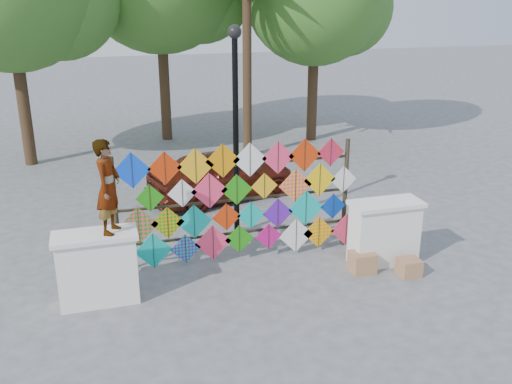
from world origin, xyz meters
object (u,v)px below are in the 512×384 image
kite_rack (241,202)px  lamppost (236,113)px  vendor_woman (108,187)px  sedan (222,174)px

kite_rack → lamppost: bearing=80.0°
vendor_woman → lamppost: 3.54m
kite_rack → vendor_woman: 2.79m
vendor_woman → sedan: vendor_woman is taller
vendor_woman → sedan: bearing=-9.6°
vendor_woman → lamppost: size_ratio=0.36×
kite_rack → sedan: (0.42, 3.57, -0.57)m
kite_rack → sedan: kite_rack is taller
kite_rack → sedan: size_ratio=1.31×
sedan → vendor_woman: bearing=131.5°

